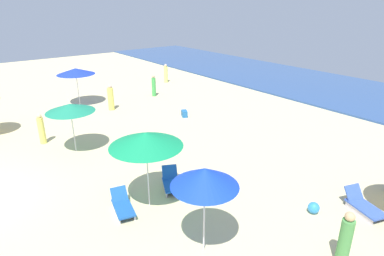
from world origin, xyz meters
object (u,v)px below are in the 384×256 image
(cooler_box_0, at_px, (184,114))
(umbrella_2, at_px, (76,71))
(beachgoer_3, at_px, (166,74))
(beachgoer_5, at_px, (41,129))
(umbrella_5, at_px, (205,177))
(beachgoer_1, at_px, (154,86))
(lounge_chair_6_0, at_px, (363,205))
(beachgoer_2, at_px, (111,98))
(umbrella_1, at_px, (70,108))
(beach_ball_1, at_px, (314,208))
(lounge_chair_3_1, at_px, (123,206))
(beachgoer_4, at_px, (345,240))
(umbrella_3, at_px, (146,139))
(lounge_chair_3_0, at_px, (171,182))

(cooler_box_0, bearing_deg, umbrella_2, -121.36)
(beachgoer_3, height_order, beachgoer_5, beachgoer_3)
(umbrella_5, relative_size, beachgoer_1, 1.69)
(lounge_chair_6_0, bearing_deg, beachgoer_2, 115.46)
(lounge_chair_6_0, height_order, beachgoer_1, beachgoer_1)
(umbrella_1, height_order, beachgoer_5, umbrella_1)
(lounge_chair_6_0, bearing_deg, umbrella_1, 137.42)
(beachgoer_2, height_order, beach_ball_1, beachgoer_2)
(lounge_chair_3_1, relative_size, beach_ball_1, 3.76)
(beachgoer_2, bearing_deg, lounge_chair_6_0, 38.38)
(beachgoer_4, bearing_deg, umbrella_3, -114.73)
(beachgoer_3, xyz_separation_m, beachgoer_4, (20.38, -7.74, 0.02))
(umbrella_2, bearing_deg, umbrella_1, -21.04)
(umbrella_1, height_order, umbrella_5, umbrella_5)
(umbrella_1, relative_size, lounge_chair_3_1, 1.58)
(beachgoer_5, xyz_separation_m, beach_ball_1, (11.48, 5.58, -0.54))
(umbrella_5, height_order, beachgoer_1, umbrella_5)
(umbrella_5, relative_size, cooler_box_0, 5.05)
(umbrella_1, xyz_separation_m, beachgoer_5, (-1.83, -0.98, -1.38))
(beachgoer_1, bearing_deg, lounge_chair_3_0, -49.83)
(beachgoer_2, bearing_deg, beachgoer_5, -28.65)
(umbrella_5, height_order, beachgoer_4, umbrella_5)
(umbrella_1, distance_m, umbrella_3, 5.97)
(beachgoer_1, bearing_deg, beach_ball_1, -33.28)
(cooler_box_0, bearing_deg, beachgoer_4, 8.29)
(cooler_box_0, height_order, beach_ball_1, beach_ball_1)
(umbrella_2, distance_m, beach_ball_1, 16.99)
(lounge_chair_3_1, bearing_deg, beachgoer_5, 107.52)
(umbrella_2, height_order, lounge_chair_3_0, umbrella_2)
(beachgoer_2, bearing_deg, lounge_chair_3_1, 8.22)
(umbrella_1, xyz_separation_m, beachgoer_4, (11.41, 3.22, -1.34))
(beachgoer_1, distance_m, beachgoer_4, 17.89)
(beachgoer_2, bearing_deg, beachgoer_1, 137.17)
(beachgoer_2, xyz_separation_m, beachgoer_4, (16.14, -0.76, -0.01))
(lounge_chair_3_1, distance_m, umbrella_5, 3.85)
(umbrella_3, bearing_deg, umbrella_5, 2.05)
(cooler_box_0, bearing_deg, lounge_chair_6_0, 20.49)
(umbrella_3, height_order, lounge_chair_6_0, umbrella_3)
(umbrella_5, bearing_deg, umbrella_3, -177.95)
(lounge_chair_6_0, height_order, beach_ball_1, lounge_chair_6_0)
(umbrella_3, xyz_separation_m, beach_ball_1, (3.71, 4.10, -2.28))
(beachgoer_5, distance_m, beach_ball_1, 12.78)
(umbrella_2, bearing_deg, beachgoer_5, -35.14)
(beachgoer_1, height_order, beachgoer_3, beachgoer_3)
(beachgoer_4, xyz_separation_m, beachgoer_5, (-13.24, -4.20, -0.04))
(lounge_chair_3_1, relative_size, beachgoer_5, 0.94)
(umbrella_2, xyz_separation_m, cooler_box_0, (6.33, 4.18, -2.09))
(umbrella_3, height_order, beachgoer_1, umbrella_3)
(beachgoer_4, xyz_separation_m, cooler_box_0, (-12.18, 3.70, -0.58))
(cooler_box_0, bearing_deg, beachgoer_1, -165.47)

